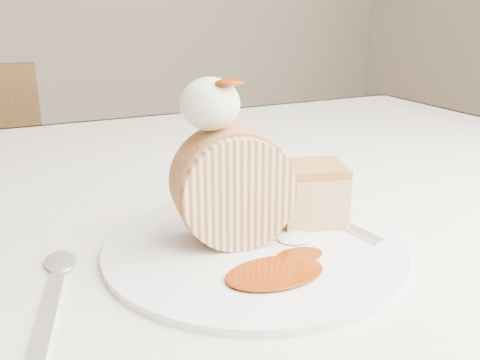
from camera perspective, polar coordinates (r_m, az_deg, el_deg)
name	(u,v)px	position (r m, az deg, el deg)	size (l,w,h in m)	color
table	(179,253)	(0.70, -6.49, -7.78)	(1.40, 0.90, 0.75)	silver
plate	(254,246)	(0.50, 1.52, -7.08)	(0.28, 0.28, 0.01)	white
roulade_slice	(233,187)	(0.49, -0.77, -0.80)	(0.10, 0.10, 0.06)	beige
cake_chunk	(312,197)	(0.55, 7.64, -1.79)	(0.06, 0.06, 0.05)	#AD7941
whipped_cream	(210,104)	(0.48, -3.21, 8.09)	(0.05, 0.05, 0.05)	white
caramel_drizzle	(230,75)	(0.46, -1.07, 11.12)	(0.03, 0.02, 0.01)	#7B2905
caramel_pool	(275,272)	(0.45, 3.72, -9.81)	(0.09, 0.06, 0.00)	#7B2905
fork	(337,222)	(0.55, 10.33, -4.38)	(0.02, 0.17, 0.00)	silver
spoon	(48,316)	(0.43, -19.80, -13.47)	(0.02, 0.16, 0.00)	silver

